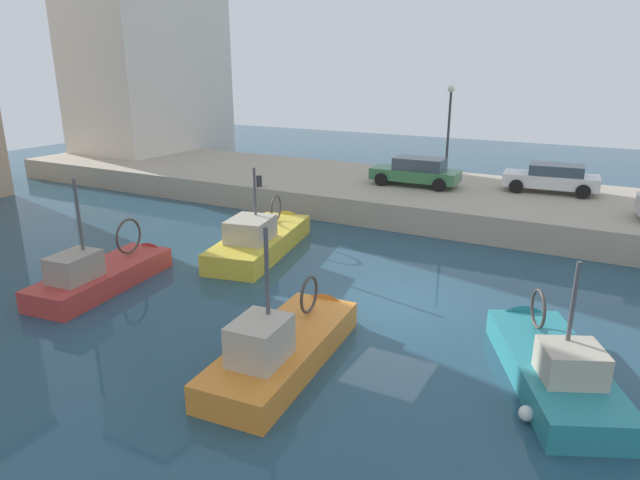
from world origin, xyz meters
The scene contains 11 objects.
water_surface centered at (0.00, 0.00, 0.00)m, with size 80.00×80.00×0.00m, color navy.
quay_wall centered at (11.50, 0.00, 0.60)m, with size 9.00×56.00×1.20m, color #ADA08C.
fishing_boat_teal centered at (-2.21, -4.74, 0.09)m, with size 6.05×4.07×3.99m.
fishing_boat_yellow centered at (2.27, 6.31, 0.13)m, with size 7.16×3.31×4.32m.
fishing_boat_red centered at (-3.16, 8.82, 0.13)m, with size 6.03×2.37×4.52m.
fishing_boat_orange centered at (-4.44, 0.99, 0.12)m, with size 6.28×2.29×4.50m.
parked_car_green centered at (11.33, 3.26, 1.91)m, with size 1.95×4.36×1.40m.
parked_car_white centered at (12.94, -2.86, 1.89)m, with size 2.18×4.35×1.34m.
mooring_bollard_mid centered at (7.35, 10.00, 1.48)m, with size 0.28×0.28×0.55m, color #2D2D33.
quay_streetlamp centered at (13.00, 2.26, 4.45)m, with size 0.36×0.36×4.83m.
waterfront_building_west centered at (15.06, 24.43, 10.99)m, with size 10.69×6.77×21.94m.
Camera 1 is at (-14.87, -5.56, 7.00)m, focal length 31.03 mm.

